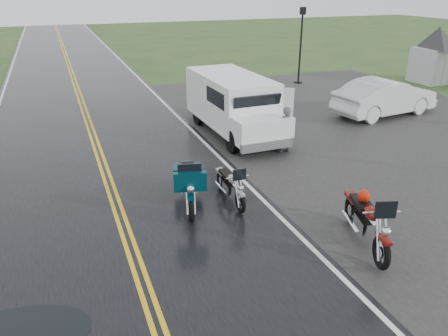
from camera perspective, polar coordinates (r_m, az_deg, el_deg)
name	(u,v)px	position (r m, az deg, el deg)	size (l,w,h in m)	color
ground	(136,263)	(9.76, -11.42, -12.12)	(120.00, 120.00, 0.00)	#2D471E
road	(90,128)	(18.81, -17.06, 4.98)	(8.00, 100.00, 0.04)	black
parking_pad	(389,134)	(18.54, 20.79, 4.20)	(14.00, 24.00, 0.03)	black
visitor_center	(438,41)	(29.18, 26.13, 14.68)	(16.00, 10.00, 4.80)	#A8AAAD
motorcycle_red	(383,240)	(9.55, 20.11, -8.80)	(0.90, 2.48, 1.47)	#630E0B
motorcycle_teal	(191,197)	(10.67, -4.37, -3.73)	(0.92, 2.53, 1.49)	#052C37
motorcycle_silver	(240,194)	(11.14, 2.16, -3.43)	(0.71, 1.96, 1.16)	#9A9DA1
van_white	(233,121)	(15.05, 1.20, 6.12)	(2.21, 5.89, 2.31)	white
person_at_van	(285,131)	(15.31, 7.95, 4.87)	(0.60, 0.39, 1.64)	#4E4E53
sedan_white	(385,98)	(20.95, 20.28, 8.62)	(1.72, 4.94, 1.63)	silver
lamp_post_far_right	(301,46)	(26.44, 9.97, 15.43)	(0.37, 0.37, 4.33)	black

